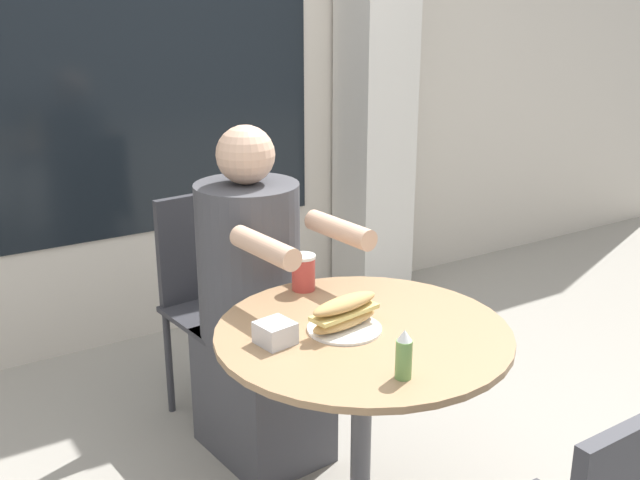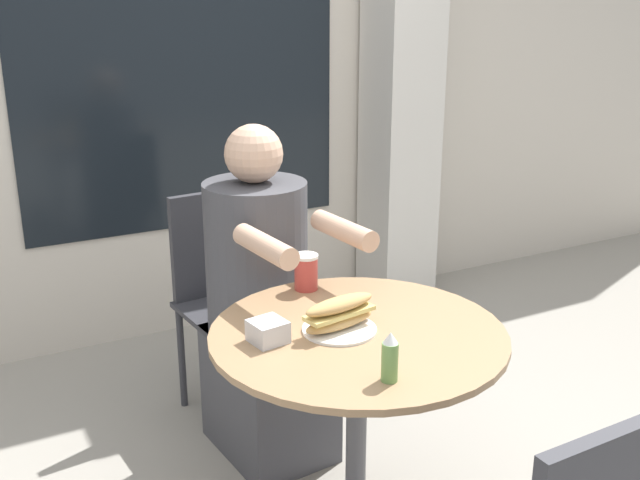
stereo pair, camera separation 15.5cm
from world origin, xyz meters
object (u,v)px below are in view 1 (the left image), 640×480
object	(u,v)px
drink_cup	(303,272)
condiment_bottle	(404,355)
cafe_table	(362,387)
sandwich_on_plate	(345,316)
diner_chair	(212,286)
seated_diner	(256,319)

from	to	relation	value
drink_cup	condiment_bottle	bearing A→B (deg)	-98.25
cafe_table	sandwich_on_plate	size ratio (longest dim) A/B	3.55
cafe_table	sandwich_on_plate	distance (m)	0.23
diner_chair	sandwich_on_plate	world-z (taller)	diner_chair
seated_diner	drink_cup	bearing A→B (deg)	92.88
sandwich_on_plate	condiment_bottle	world-z (taller)	condiment_bottle
diner_chair	condiment_bottle	xyz separation A→B (m)	(-0.04, -1.23, 0.24)
diner_chair	sandwich_on_plate	distance (m)	0.95
cafe_table	drink_cup	size ratio (longest dim) A/B	7.21
drink_cup	condiment_bottle	size ratio (longest dim) A/B	0.90
diner_chair	condiment_bottle	world-z (taller)	diner_chair
diner_chair	condiment_bottle	size ratio (longest dim) A/B	6.82
drink_cup	condiment_bottle	world-z (taller)	condiment_bottle
seated_diner	condiment_bottle	world-z (taller)	seated_diner
sandwich_on_plate	drink_cup	distance (m)	0.32
seated_diner	condiment_bottle	distance (m)	0.92
seated_diner	drink_cup	xyz separation A→B (m)	(0.04, -0.26, 0.25)
diner_chair	drink_cup	xyz separation A→B (m)	(0.05, -0.61, 0.24)
sandwich_on_plate	condiment_bottle	size ratio (longest dim) A/B	1.83
sandwich_on_plate	condiment_bottle	xyz separation A→B (m)	(-0.03, -0.30, 0.02)
cafe_table	diner_chair	distance (m)	0.95
sandwich_on_plate	condiment_bottle	distance (m)	0.30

